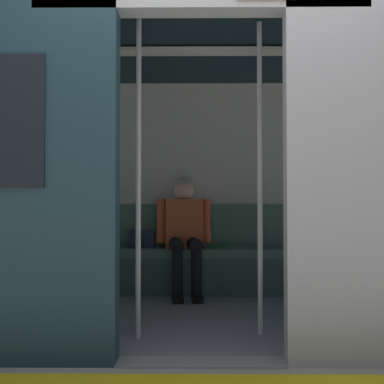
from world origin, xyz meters
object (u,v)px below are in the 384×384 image
object	(u,v)px
person_seated	(184,227)
train_car	(192,128)
handbag	(142,239)
grab_pole_far	(260,177)
bench_seat	(199,259)
book	(220,246)
grab_pole_door	(138,176)

from	to	relation	value
person_seated	train_car	bearing A→B (deg)	94.94
person_seated	handbag	xyz separation A→B (m)	(0.44, -0.13, -0.13)
grab_pole_far	bench_seat	bearing A→B (deg)	-74.47
book	train_car	bearing A→B (deg)	102.36
train_car	grab_pole_door	world-z (taller)	train_car
person_seated	grab_pole_door	size ratio (longest dim) A/B	0.54
train_car	person_seated	bearing A→B (deg)	-85.06
grab_pole_door	handbag	bearing A→B (deg)	-84.42
train_car	book	bearing A→B (deg)	-105.51
handbag	book	size ratio (longest dim) A/B	1.18
bench_seat	train_car	bearing A→B (deg)	86.18
handbag	grab_pole_door	world-z (taller)	grab_pole_door
person_seated	book	distance (m)	0.43
bench_seat	person_seated	world-z (taller)	person_seated
train_car	bench_seat	size ratio (longest dim) A/B	1.97
handbag	grab_pole_far	world-z (taller)	grab_pole_far
book	bench_seat	bearing A→B (deg)	42.06
train_car	grab_pole_far	size ratio (longest dim) A/B	2.89
handbag	grab_pole_far	xyz separation A→B (m)	(-1.01, 1.60, 0.56)
train_car	grab_pole_door	size ratio (longest dim) A/B	2.89
bench_seat	grab_pole_door	world-z (taller)	grab_pole_door
grab_pole_door	book	bearing A→B (deg)	-110.91
book	grab_pole_door	xyz separation A→B (m)	(0.65, 1.69, 0.63)
person_seated	grab_pole_far	xyz separation A→B (m)	(-0.57, 1.47, 0.42)
person_seated	grab_pole_far	bearing A→B (deg)	111.14
book	grab_pole_door	distance (m)	1.91
train_car	book	xyz separation A→B (m)	(-0.29, -1.04, -1.06)
bench_seat	person_seated	size ratio (longest dim) A/B	2.72
person_seated	handbag	world-z (taller)	person_seated
bench_seat	handbag	distance (m)	0.63
bench_seat	person_seated	distance (m)	0.36
bench_seat	grab_pole_door	size ratio (longest dim) A/B	1.47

